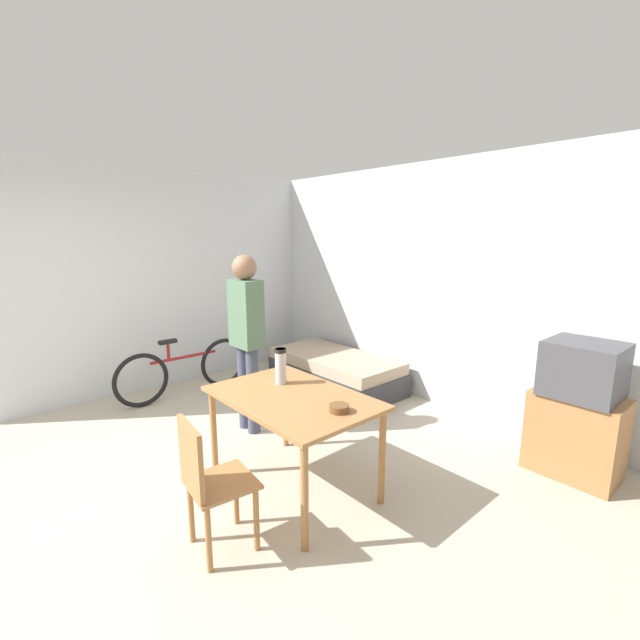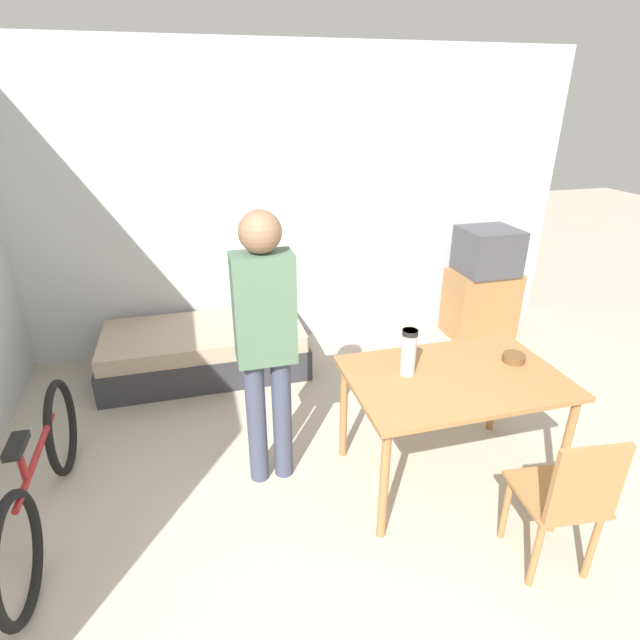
% 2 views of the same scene
% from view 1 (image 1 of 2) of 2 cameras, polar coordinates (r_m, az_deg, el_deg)
% --- Properties ---
extents(ground_plane, '(20.00, 20.00, 0.00)m').
position_cam_1_polar(ground_plane, '(3.57, -26.15, -22.47)').
color(ground_plane, '#B2A893').
extents(wall_back, '(5.71, 0.06, 2.70)m').
position_cam_1_polar(wall_back, '(5.10, 13.09, 4.70)').
color(wall_back, silver).
rests_on(wall_back, ground_plane).
extents(wall_left, '(0.06, 4.45, 2.70)m').
position_cam_1_polar(wall_left, '(5.86, -17.40, 5.31)').
color(wall_left, silver).
rests_on(wall_left, ground_plane).
extents(daybed, '(1.75, 0.84, 0.41)m').
position_cam_1_polar(daybed, '(5.50, 2.03, -6.77)').
color(daybed, '#333338').
rests_on(daybed, ground_plane).
extents(tv, '(0.65, 0.49, 1.10)m').
position_cam_1_polar(tv, '(4.04, 31.16, -10.36)').
color(tv, '#9E6B3D').
rests_on(tv, ground_plane).
extents(dining_table, '(1.27, 0.84, 0.75)m').
position_cam_1_polar(dining_table, '(3.25, -3.69, -11.42)').
color(dining_table, '#9E6B3D').
rests_on(dining_table, ground_plane).
extents(wooden_chair, '(0.42, 0.42, 0.87)m').
position_cam_1_polar(wooden_chair, '(2.80, -14.68, -19.88)').
color(wooden_chair, '#9E6B3D').
rests_on(wooden_chair, ground_plane).
extents(bicycle, '(0.08, 1.65, 0.72)m').
position_cam_1_polar(bicycle, '(5.40, -17.59, -6.35)').
color(bicycle, black).
rests_on(bicycle, ground_plane).
extents(person_standing, '(0.34, 0.23, 1.73)m').
position_cam_1_polar(person_standing, '(4.15, -9.78, -1.35)').
color(person_standing, '#3D4256').
rests_on(person_standing, ground_plane).
extents(thermos_flask, '(0.09, 0.09, 0.29)m').
position_cam_1_polar(thermos_flask, '(3.42, -5.27, -5.94)').
color(thermos_flask, '#B7B7BC').
rests_on(thermos_flask, dining_table).
extents(mate_bowl, '(0.14, 0.14, 0.05)m').
position_cam_1_polar(mate_bowl, '(2.94, 2.56, -11.67)').
color(mate_bowl, brown).
rests_on(mate_bowl, dining_table).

